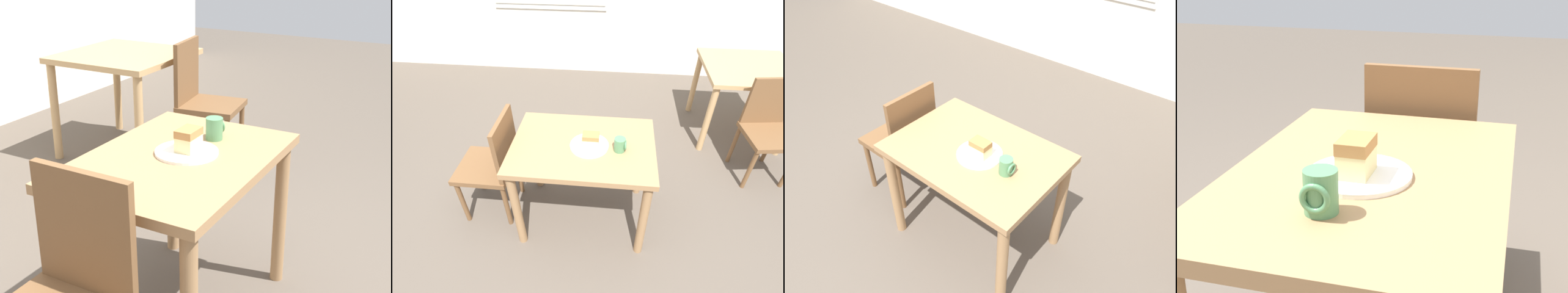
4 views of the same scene
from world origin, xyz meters
TOP-DOWN VIEW (x-y plane):
  - dining_table_near at (0.11, 0.39)m, footprint 0.96×0.68m
  - chair_near_window at (-0.56, 0.41)m, footprint 0.40×0.40m
  - plate at (0.15, 0.38)m, footprint 0.26×0.26m
  - cake_slice at (0.16, 0.37)m, footprint 0.11×0.08m
  - coffee_mug at (0.35, 0.35)m, footprint 0.08×0.07m

SIDE VIEW (x-z plane):
  - chair_near_window at x=-0.56m, z-range 0.04..0.93m
  - dining_table_near at x=0.11m, z-range 0.25..0.98m
  - plate at x=0.15m, z-range 0.73..0.75m
  - coffee_mug at x=0.35m, z-range 0.73..0.83m
  - cake_slice at x=0.16m, z-range 0.75..0.84m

